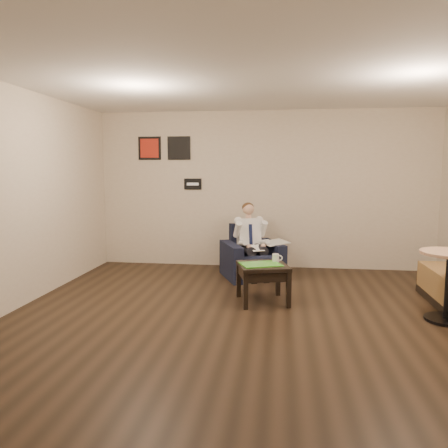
# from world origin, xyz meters

# --- Properties ---
(ground) EXTENTS (6.00, 6.00, 0.00)m
(ground) POSITION_xyz_m (0.00, 0.00, 0.00)
(ground) COLOR black
(ground) RESTS_ON ground
(wall_back) EXTENTS (6.00, 0.02, 2.80)m
(wall_back) POSITION_xyz_m (0.00, 3.00, 1.40)
(wall_back) COLOR beige
(wall_back) RESTS_ON ground
(wall_front) EXTENTS (6.00, 0.02, 2.80)m
(wall_front) POSITION_xyz_m (0.00, -3.00, 1.40)
(wall_front) COLOR beige
(wall_front) RESTS_ON ground
(wall_left) EXTENTS (0.02, 6.00, 2.80)m
(wall_left) POSITION_xyz_m (-3.00, 0.00, 1.40)
(wall_left) COLOR beige
(wall_left) RESTS_ON ground
(ceiling) EXTENTS (6.00, 6.00, 0.02)m
(ceiling) POSITION_xyz_m (0.00, 0.00, 2.80)
(ceiling) COLOR white
(ceiling) RESTS_ON wall_back
(seating_sign) EXTENTS (0.32, 0.02, 0.20)m
(seating_sign) POSITION_xyz_m (-1.30, 2.98, 1.50)
(seating_sign) COLOR black
(seating_sign) RESTS_ON wall_back
(art_print_left) EXTENTS (0.42, 0.03, 0.42)m
(art_print_left) POSITION_xyz_m (-2.10, 2.98, 2.15)
(art_print_left) COLOR red
(art_print_left) RESTS_ON wall_back
(art_print_right) EXTENTS (0.42, 0.03, 0.42)m
(art_print_right) POSITION_xyz_m (-1.55, 2.98, 2.15)
(art_print_right) COLOR black
(art_print_right) RESTS_ON wall_back
(armchair) EXTENTS (1.15, 1.15, 0.85)m
(armchair) POSITION_xyz_m (-0.15, 2.17, 0.43)
(armchair) COLOR black
(armchair) RESTS_ON ground
(seated_man) EXTENTS (0.83, 0.98, 1.17)m
(seated_man) POSITION_xyz_m (-0.11, 2.06, 0.58)
(seated_man) COLOR silver
(seated_man) RESTS_ON armchair
(lap_papers) EXTENTS (0.30, 0.33, 0.01)m
(lap_papers) POSITION_xyz_m (-0.07, 1.98, 0.52)
(lap_papers) COLOR white
(lap_papers) RESTS_ON seated_man
(newspaper) EXTENTS (0.53, 0.58, 0.01)m
(newspaper) POSITION_xyz_m (0.21, 2.22, 0.58)
(newspaper) COLOR silver
(newspaper) RESTS_ON armchair
(side_table) EXTENTS (0.77, 0.77, 0.51)m
(side_table) POSITION_xyz_m (0.08, 0.82, 0.26)
(side_table) COLOR black
(side_table) RESTS_ON ground
(green_folder) EXTENTS (0.61, 0.53, 0.01)m
(green_folder) POSITION_xyz_m (0.06, 0.79, 0.52)
(green_folder) COLOR green
(green_folder) RESTS_ON side_table
(coffee_mug) EXTENTS (0.11, 0.11, 0.11)m
(coffee_mug) POSITION_xyz_m (0.25, 1.01, 0.57)
(coffee_mug) COLOR white
(coffee_mug) RESTS_ON side_table
(smartphone) EXTENTS (0.17, 0.09, 0.01)m
(smartphone) POSITION_xyz_m (0.09, 1.01, 0.52)
(smartphone) COLOR black
(smartphone) RESTS_ON side_table
(cafe_table) EXTENTS (0.83, 0.83, 0.82)m
(cafe_table) POSITION_xyz_m (2.25, 0.37, 0.41)
(cafe_table) COLOR tan
(cafe_table) RESTS_ON ground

